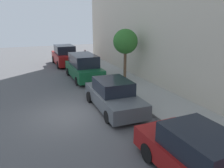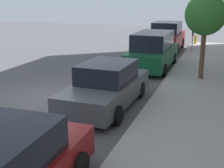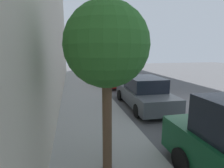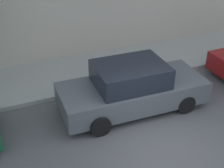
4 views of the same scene
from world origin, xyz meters
TOP-DOWN VIEW (x-y plane):
  - ground_plane at (0.00, 0.00)m, footprint 60.00×60.00m
  - sidewalk at (4.92, 0.00)m, footprint 2.83×32.00m
  - parked_sedan_nearest at (2.22, -12.06)m, footprint 1.93×4.55m
  - parked_sedan_second at (2.34, -5.99)m, footprint 1.92×4.54m
  - parked_sedan_third at (2.16, -0.16)m, footprint 1.93×4.55m
  - parking_meter_near at (3.95, -11.47)m, footprint 0.11×0.15m
  - street_tree at (5.00, 4.33)m, footprint 1.76×1.76m

SIDE VIEW (x-z plane):
  - ground_plane at x=0.00m, z-range 0.00..0.00m
  - sidewalk at x=4.92m, z-range 0.00..0.15m
  - parked_sedan_nearest at x=2.22m, z-range -0.05..1.49m
  - parked_sedan_second at x=2.34m, z-range -0.05..1.49m
  - parked_sedan_third at x=2.16m, z-range -0.04..1.50m
  - parking_meter_near at x=3.95m, z-range 0.31..1.75m
  - street_tree at x=5.00m, z-range 1.08..4.75m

